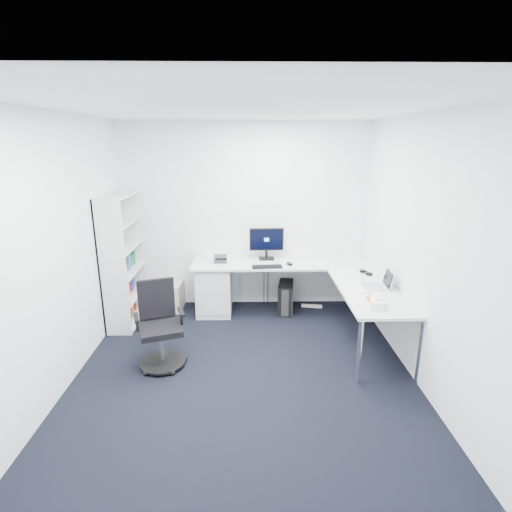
{
  "coord_description": "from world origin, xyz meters",
  "views": [
    {
      "loc": [
        0.06,
        -3.69,
        2.42
      ],
      "look_at": [
        0.15,
        1.05,
        1.05
      ],
      "focal_mm": 28.0,
      "sensor_mm": 36.0,
      "label": 1
    }
  ],
  "objects_px": {
    "l_desk": "(285,296)",
    "monitor": "(267,243)",
    "bookshelf": "(123,260)",
    "laptop": "(372,279)",
    "task_chair": "(160,327)"
  },
  "relations": [
    {
      "from": "l_desk",
      "to": "monitor",
      "type": "height_order",
      "value": "monitor"
    },
    {
      "from": "bookshelf",
      "to": "monitor",
      "type": "height_order",
      "value": "bookshelf"
    },
    {
      "from": "l_desk",
      "to": "laptop",
      "type": "distance_m",
      "value": 1.28
    },
    {
      "from": "bookshelf",
      "to": "task_chair",
      "type": "distance_m",
      "value": 1.42
    },
    {
      "from": "l_desk",
      "to": "monitor",
      "type": "xyz_separation_m",
      "value": [
        -0.23,
        0.49,
        0.62
      ]
    },
    {
      "from": "bookshelf",
      "to": "monitor",
      "type": "relative_size",
      "value": 3.58
    },
    {
      "from": "bookshelf",
      "to": "l_desk",
      "type": "bearing_deg",
      "value": -1.32
    },
    {
      "from": "task_chair",
      "to": "monitor",
      "type": "bearing_deg",
      "value": 33.66
    },
    {
      "from": "l_desk",
      "to": "laptop",
      "type": "bearing_deg",
      "value": -35.94
    },
    {
      "from": "l_desk",
      "to": "laptop",
      "type": "relative_size",
      "value": 8.42
    },
    {
      "from": "bookshelf",
      "to": "laptop",
      "type": "relative_size",
      "value": 5.72
    },
    {
      "from": "monitor",
      "to": "laptop",
      "type": "xyz_separation_m",
      "value": [
        1.19,
        -1.18,
        -0.13
      ]
    },
    {
      "from": "l_desk",
      "to": "task_chair",
      "type": "distance_m",
      "value": 1.84
    },
    {
      "from": "bookshelf",
      "to": "task_chair",
      "type": "xyz_separation_m",
      "value": [
        0.71,
        -1.16,
        -0.41
      ]
    },
    {
      "from": "l_desk",
      "to": "laptop",
      "type": "height_order",
      "value": "laptop"
    }
  ]
}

